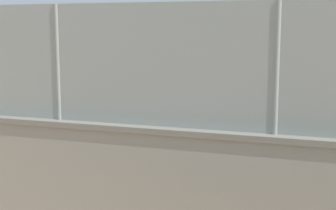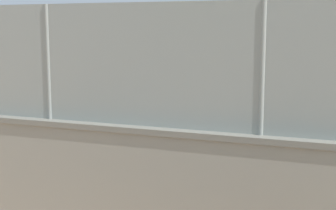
{
  "view_description": "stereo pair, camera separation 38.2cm",
  "coord_description": "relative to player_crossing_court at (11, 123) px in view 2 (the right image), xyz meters",
  "views": [
    {
      "loc": [
        -2.39,
        17.59,
        3.1
      ],
      "look_at": [
        1.83,
        6.78,
        1.29
      ],
      "focal_mm": 52.74,
      "sensor_mm": 36.0,
      "label": 1
    },
    {
      "loc": [
        -2.74,
        17.45,
        3.1
      ],
      "look_at": [
        1.83,
        6.78,
        1.29
      ],
      "focal_mm": 52.74,
      "sensor_mm": 36.0,
      "label": 2
    }
  ],
  "objects": [
    {
      "name": "player_at_service_line",
      "position": [
        -3.29,
        -10.28,
        -0.12
      ],
      "size": [
        1.18,
        0.69,
        1.46
      ],
      "color": "navy",
      "rests_on": "ground_plane"
    },
    {
      "name": "courtside_bench",
      "position": [
        -5.96,
        0.67,
        -0.51
      ],
      "size": [
        1.61,
        0.44,
        0.87
      ],
      "color": "#4C6B4C",
      "rests_on": "ground_plane"
    },
    {
      "name": "fence_panel_on_wall",
      "position": [
        -6.33,
        2.73,
        1.64
      ],
      "size": [
        24.73,
        1.01,
        1.65
      ],
      "color": "gray",
      "rests_on": "perimeter_wall"
    },
    {
      "name": "player_crossing_court",
      "position": [
        0.0,
        0.0,
        0.0
      ],
      "size": [
        0.8,
        1.01,
        1.65
      ],
      "color": "#591919",
      "rests_on": "ground_plane"
    },
    {
      "name": "perimeter_wall",
      "position": [
        -6.33,
        2.73,
        -0.07
      ],
      "size": [
        25.18,
        1.37,
        1.79
      ],
      "color": "gray",
      "rests_on": "ground_plane"
    },
    {
      "name": "ground_plane",
      "position": [
        -4.89,
        -8.74,
        -0.98
      ],
      "size": [
        260.0,
        260.0,
        0.0
      ],
      "primitive_type": "plane",
      "color": "tan"
    }
  ]
}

